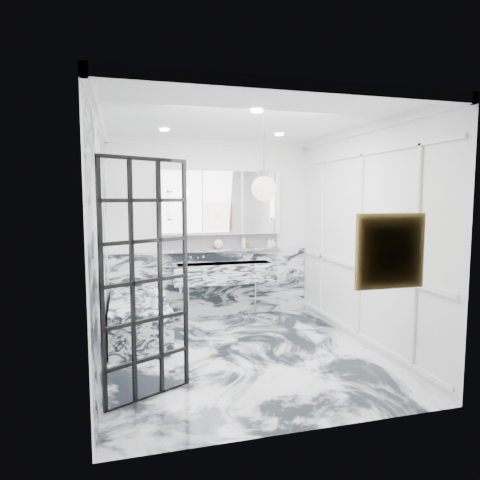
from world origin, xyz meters
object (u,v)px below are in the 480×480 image
object	(u,v)px
trough_sink	(224,273)
bathtub	(139,319)
mirror_cabinet	(222,203)
crittall_door	(147,281)

from	to	relation	value
trough_sink	bathtub	size ratio (longest dim) A/B	0.97
trough_sink	mirror_cabinet	size ratio (longest dim) A/B	0.84
crittall_door	trough_sink	distance (m)	2.76
trough_sink	mirror_cabinet	xyz separation A→B (m)	(-0.00, 0.17, 1.09)
trough_sink	bathtub	distance (m)	1.55
crittall_door	trough_sink	xyz separation A→B (m)	(1.30, 2.40, -0.40)
crittall_door	mirror_cabinet	size ratio (longest dim) A/B	1.19
mirror_cabinet	bathtub	bearing A→B (deg)	-147.94
crittall_door	bathtub	distance (m)	1.94
crittall_door	mirror_cabinet	world-z (taller)	mirror_cabinet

